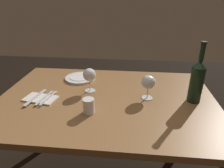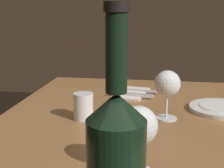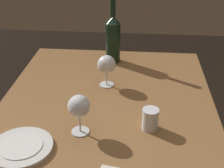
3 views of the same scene
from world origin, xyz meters
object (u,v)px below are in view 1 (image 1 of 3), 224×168
dinner_plate (80,78)px  table_knife (36,97)px  fork_outer (48,98)px  wine_glass_left (148,83)px  wine_bottle (197,80)px  folded_napkin (41,99)px  fork_inner (44,98)px  water_tumbler (89,107)px  wine_glass_right (89,75)px

dinner_plate → table_knife: size_ratio=1.02×
fork_outer → table_knife: 0.08m
wine_glass_left → fork_outer: size_ratio=0.82×
wine_bottle → folded_napkin: size_ratio=1.70×
folded_napkin → table_knife: (0.03, 0.00, 0.01)m
wine_glass_left → fork_inner: size_ratio=0.82×
wine_bottle → dinner_plate: 0.79m
dinner_plate → fork_outer: bearing=70.7°
folded_napkin → water_tumbler: bearing=159.9°
wine_glass_left → water_tumbler: wine_glass_left is taller
fork_inner → table_knife: 0.05m
wine_glass_left → water_tumbler: (0.32, 0.19, -0.06)m
wine_bottle → wine_glass_left: bearing=-1.4°
wine_glass_left → wine_glass_right: size_ratio=0.96×
water_tumbler → table_knife: size_ratio=0.39×
water_tumbler → fork_inner: bearing=-21.7°
fork_inner → fork_outer: bearing=180.0°
fork_inner → dinner_plate: bearing=-113.2°
folded_napkin → table_knife: size_ratio=0.98×
fork_outer → table_knife: same height
water_tumbler → table_knife: water_tumbler is taller
wine_bottle → water_tumbler: (0.58, 0.19, -0.09)m
dinner_plate → table_knife: dinner_plate is taller
folded_napkin → table_knife: 0.03m
folded_napkin → fork_outer: 0.05m
fork_outer → table_knife: size_ratio=0.85×
wine_bottle → wine_glass_right: bearing=-6.0°
fork_outer → folded_napkin: bearing=-0.0°
wine_glass_left → dinner_plate: 0.54m
wine_bottle → folded_napkin: bearing=4.5°
wine_glass_right → water_tumbler: size_ratio=1.85×
water_tumbler → folded_napkin: (0.32, -0.12, -0.03)m
folded_napkin → fork_outer: (-0.05, 0.00, 0.01)m
dinner_plate → folded_napkin: (0.16, 0.32, -0.00)m
wine_glass_left → fork_outer: wine_glass_left is taller
table_knife → fork_outer: bearing=180.0°
dinner_plate → fork_inner: bearing=66.8°
wine_bottle → table_knife: size_ratio=1.67×
fork_outer → wine_glass_right: bearing=-148.5°
water_tumbler → dinner_plate: 0.46m
table_knife → wine_glass_right: bearing=-155.7°
wine_glass_right → fork_inner: size_ratio=0.85×
wine_bottle → folded_napkin: 0.91m
wine_glass_right → table_knife: wine_glass_right is taller
water_tumbler → dinner_plate: size_ratio=0.38×
folded_napkin → fork_inner: bearing=180.0°
folded_napkin → fork_inner: 0.03m
folded_napkin → wine_bottle: bearing=-175.5°
wine_glass_right → fork_outer: size_ratio=0.85×
water_tumbler → table_knife: 0.37m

